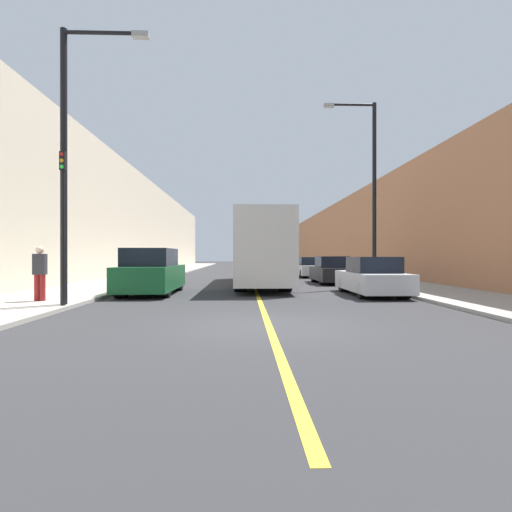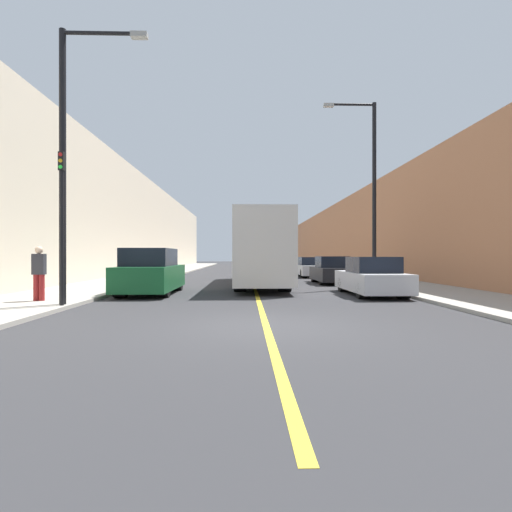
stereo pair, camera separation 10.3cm
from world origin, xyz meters
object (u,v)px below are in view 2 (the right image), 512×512
street_lamp_right (370,183)px  pedestrian (39,272)px  car_right_near (371,278)px  traffic_light (62,222)px  car_right_far (310,268)px  bus (259,250)px  street_lamp_left (70,149)px  car_right_mid (331,271)px  parked_suv_left (151,273)px

street_lamp_right → pedestrian: street_lamp_right is taller
car_right_near → traffic_light: (-10.44, -3.91, 1.87)m
car_right_far → traffic_light: traffic_light is taller
bus → street_lamp_left: bearing=-123.2°
street_lamp_left → pedestrian: size_ratio=4.67×
car_right_mid → street_lamp_right: (1.35, -2.75, 4.52)m
bus → parked_suv_left: bus is taller
car_right_far → parked_suv_left: bearing=-124.3°
bus → car_right_near: 7.16m
car_right_near → car_right_far: car_right_near is taller
parked_suv_left → pedestrian: 4.43m
bus → parked_suv_left: 6.80m
bus → street_lamp_left: 11.42m
car_right_mid → traffic_light: size_ratio=0.93×
bus → pedestrian: bus is taller
bus → pedestrian: size_ratio=7.09×
street_lamp_left → street_lamp_right: 13.75m
bus → traffic_light: traffic_light is taller
traffic_light → street_lamp_left: bearing=67.6°
bus → traffic_light: bearing=-122.9°
street_lamp_left → pedestrian: street_lamp_left is taller
bus → car_right_far: bus is taller
pedestrian → bus: bearing=48.0°
bus → traffic_light: size_ratio=2.78×
car_right_far → traffic_light: 20.32m
street_lamp_left → street_lamp_right: street_lamp_right is taller
bus → parked_suv_left: bearing=-133.7°
street_lamp_right → traffic_light: size_ratio=2.01×
street_lamp_left → traffic_light: (-0.11, -0.27, -2.24)m
traffic_light → pedestrian: size_ratio=2.55×
car_right_far → bus: bearing=-117.1°
street_lamp_right → traffic_light: bearing=-146.2°
car_right_far → traffic_light: size_ratio=1.06×
bus → car_right_mid: 4.41m
bus → parked_suv_left: size_ratio=2.56×
bus → car_right_near: bearing=-52.7°
parked_suv_left → street_lamp_right: bearing=17.1°
street_lamp_left → traffic_light: size_ratio=1.83×
car_right_near → car_right_mid: car_right_mid is taller
parked_suv_left → street_lamp_right: street_lamp_right is taller
car_right_near → street_lamp_left: street_lamp_left is taller
car_right_mid → parked_suv_left: bearing=-146.2°
car_right_near → pedestrian: pedestrian is taller
car_right_near → street_lamp_left: (-10.32, -3.64, 4.11)m
parked_suv_left → car_right_mid: (8.77, 5.87, -0.18)m
bus → car_right_mid: bearing=13.8°
bus → pedestrian: 11.17m
bus → street_lamp_right: (5.47, -1.74, 3.31)m
car_right_near → pedestrian: size_ratio=2.57×
car_right_mid → street_lamp_left: (-10.16, -10.26, 4.11)m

